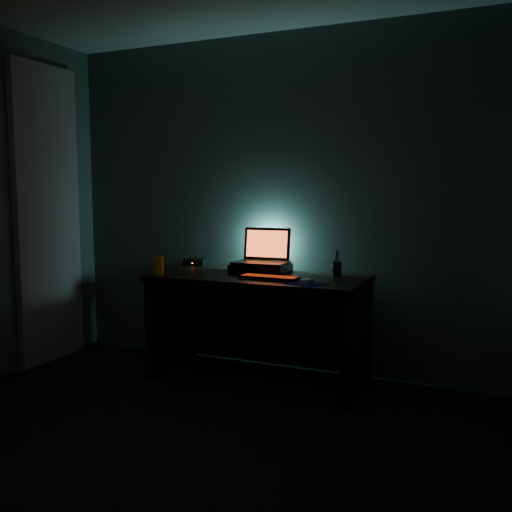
{
  "coord_description": "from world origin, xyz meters",
  "views": [
    {
      "loc": [
        1.58,
        -2.01,
        1.34
      ],
      "look_at": [
        0.01,
        1.57,
        0.89
      ],
      "focal_mm": 40.0,
      "sensor_mm": 36.0,
      "label": 1
    }
  ],
  "objects_px": {
    "laptop": "(263,255)",
    "keyboard": "(269,278)",
    "juice_glass": "(159,265)",
    "pen_cup": "(337,269)",
    "router": "(195,262)",
    "mouse": "(307,281)"
  },
  "relations": [
    {
      "from": "laptop",
      "to": "keyboard",
      "type": "distance_m",
      "value": 0.41
    },
    {
      "from": "juice_glass",
      "to": "laptop",
      "type": "bearing_deg",
      "value": 34.06
    },
    {
      "from": "juice_glass",
      "to": "pen_cup",
      "type": "bearing_deg",
      "value": 19.63
    },
    {
      "from": "keyboard",
      "to": "router",
      "type": "height_order",
      "value": "router"
    },
    {
      "from": "keyboard",
      "to": "juice_glass",
      "type": "bearing_deg",
      "value": -172.17
    },
    {
      "from": "juice_glass",
      "to": "router",
      "type": "xyz_separation_m",
      "value": [
        0.0,
        0.51,
        -0.03
      ]
    },
    {
      "from": "laptop",
      "to": "router",
      "type": "relative_size",
      "value": 2.02
    },
    {
      "from": "mouse",
      "to": "router",
      "type": "height_order",
      "value": "router"
    },
    {
      "from": "juice_glass",
      "to": "router",
      "type": "distance_m",
      "value": 0.51
    },
    {
      "from": "mouse",
      "to": "router",
      "type": "bearing_deg",
      "value": 172.09
    },
    {
      "from": "juice_glass",
      "to": "mouse",
      "type": "bearing_deg",
      "value": 0.01
    },
    {
      "from": "pen_cup",
      "to": "router",
      "type": "height_order",
      "value": "pen_cup"
    },
    {
      "from": "laptop",
      "to": "router",
      "type": "xyz_separation_m",
      "value": [
        -0.63,
        0.09,
        -0.09
      ]
    },
    {
      "from": "mouse",
      "to": "keyboard",
      "type": "bearing_deg",
      "value": -178.74
    },
    {
      "from": "pen_cup",
      "to": "router",
      "type": "bearing_deg",
      "value": 175.78
    },
    {
      "from": "laptop",
      "to": "pen_cup",
      "type": "xyz_separation_m",
      "value": [
        0.56,
        -0.0,
        -0.07
      ]
    },
    {
      "from": "keyboard",
      "to": "pen_cup",
      "type": "relative_size",
      "value": 4.07
    },
    {
      "from": "laptop",
      "to": "pen_cup",
      "type": "relative_size",
      "value": 3.93
    },
    {
      "from": "juice_glass",
      "to": "router",
      "type": "bearing_deg",
      "value": 90.0
    },
    {
      "from": "laptop",
      "to": "keyboard",
      "type": "bearing_deg",
      "value": -63.36
    },
    {
      "from": "mouse",
      "to": "juice_glass",
      "type": "bearing_deg",
      "value": -163.18
    },
    {
      "from": "keyboard",
      "to": "mouse",
      "type": "bearing_deg",
      "value": -13.35
    }
  ]
}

